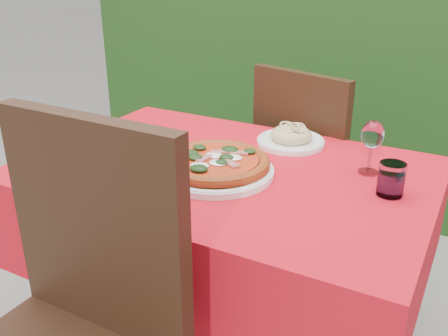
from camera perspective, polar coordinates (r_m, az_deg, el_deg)
The scene contains 9 objects.
hedge at distance 2.94m, azimuth 15.15°, elevation 13.69°, with size 3.20×0.55×1.78m.
dining_table at distance 1.64m, azimuth 0.22°, elevation -4.76°, with size 1.26×0.86×0.75m.
chair_near at distance 1.21m, azimuth -17.39°, elevation -16.92°, with size 0.49×0.49×1.06m.
chair_far at distance 2.13m, azimuth 9.89°, elevation 0.34°, with size 0.53×0.53×0.96m.
pizza_plate at distance 1.51m, azimuth -0.98°, elevation 0.33°, with size 0.38×0.38×0.07m.
pasta_plate at distance 1.77m, azimuth 7.65°, elevation 3.44°, with size 0.24×0.24×0.07m.
water_glass at distance 1.45m, azimuth 18.54°, elevation -1.40°, with size 0.07×0.07×0.10m.
wine_glass at distance 1.55m, azimuth 16.59°, elevation 3.43°, with size 0.07×0.07×0.17m.
fork at distance 1.68m, azimuth -11.71°, elevation 1.19°, with size 0.03×0.21×0.01m, color silver.
Camera 1 is at (0.69, -1.27, 1.37)m, focal length 40.00 mm.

